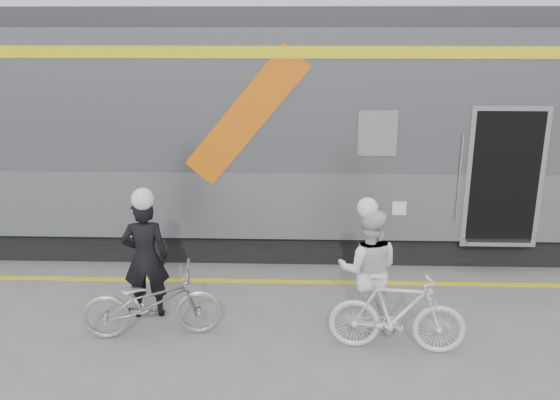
{
  "coord_description": "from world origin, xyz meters",
  "views": [
    {
      "loc": [
        -0.26,
        -6.29,
        3.91
      ],
      "look_at": [
        -0.51,
        1.6,
        1.5
      ],
      "focal_mm": 38.0,
      "sensor_mm": 36.0,
      "label": 1
    }
  ],
  "objects_px": {
    "bicycle_left": "(152,302)",
    "bicycle_right": "(397,314)",
    "woman": "(368,270)",
    "man": "(145,258)"
  },
  "relations": [
    {
      "from": "bicycle_left",
      "to": "bicycle_right",
      "type": "xyz_separation_m",
      "value": [
        3.06,
        -0.27,
        0.04
      ]
    },
    {
      "from": "woman",
      "to": "bicycle_right",
      "type": "relative_size",
      "value": 0.99
    },
    {
      "from": "woman",
      "to": "bicycle_left",
      "type": "bearing_deg",
      "value": 12.41
    },
    {
      "from": "bicycle_left",
      "to": "bicycle_right",
      "type": "bearing_deg",
      "value": -103.76
    },
    {
      "from": "bicycle_left",
      "to": "woman",
      "type": "bearing_deg",
      "value": -92.92
    },
    {
      "from": "woman",
      "to": "bicycle_right",
      "type": "bearing_deg",
      "value": 125.19
    },
    {
      "from": "man",
      "to": "woman",
      "type": "height_order",
      "value": "man"
    },
    {
      "from": "bicycle_right",
      "to": "woman",
      "type": "bearing_deg",
      "value": 35.19
    },
    {
      "from": "man",
      "to": "woman",
      "type": "relative_size",
      "value": 1.02
    },
    {
      "from": "bicycle_left",
      "to": "woman",
      "type": "xyz_separation_m",
      "value": [
        2.76,
        0.28,
        0.36
      ]
    }
  ]
}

